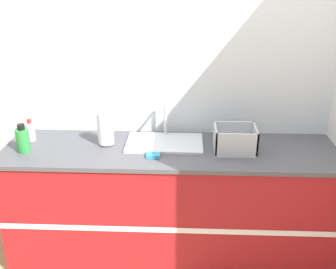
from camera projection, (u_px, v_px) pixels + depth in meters
The scene contains 8 objects.
wall_back at pixel (173, 81), 2.90m from camera, with size 4.74×0.06×2.60m.
counter_cabinet at pixel (171, 203), 2.93m from camera, with size 2.36×0.64×0.90m.
sink at pixel (165, 141), 2.82m from camera, with size 0.54×0.34×0.29m.
paper_towel_roll at pixel (105, 129), 2.77m from camera, with size 0.11×0.11×0.24m.
dish_rack at pixel (235, 141), 2.70m from camera, with size 0.28×0.23×0.17m.
bottle_white_spray at pixel (31, 131), 2.85m from camera, with size 0.06×0.06×0.16m.
bottle_green at pixel (23, 140), 2.68m from camera, with size 0.09×0.09×0.20m.
sponge at pixel (153, 156), 2.62m from camera, with size 0.09×0.06×0.02m.
Camera 1 is at (0.09, -2.18, 2.08)m, focal length 42.00 mm.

